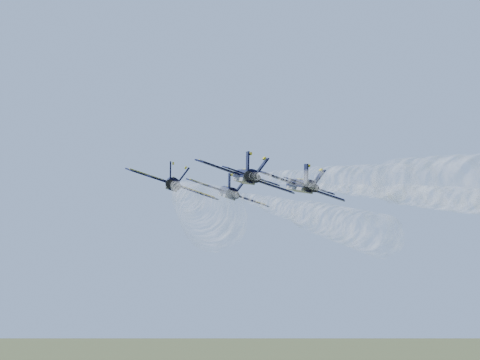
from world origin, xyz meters
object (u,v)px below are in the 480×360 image
(jet_left, at_px, (172,184))
(jet_slot, at_px, (245,177))
(jet_lead, at_px, (228,193))
(jet_right, at_px, (300,186))

(jet_left, bearing_deg, jet_slot, -45.71)
(jet_lead, height_order, jet_right, same)
(jet_right, relative_size, jet_slot, 1.00)
(jet_lead, relative_size, jet_slot, 1.00)
(jet_left, height_order, jet_slot, same)
(jet_right, bearing_deg, jet_left, 179.44)
(jet_left, relative_size, jet_slot, 1.00)
(jet_lead, bearing_deg, jet_right, -48.50)
(jet_left, xyz_separation_m, jet_right, (18.26, 7.87, 0.00))
(jet_lead, xyz_separation_m, jet_left, (-4.47, -14.19, 0.00))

